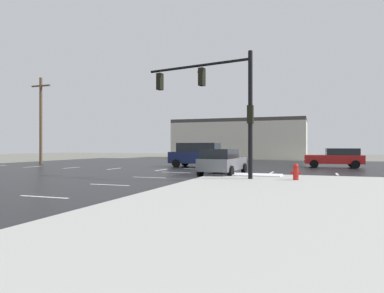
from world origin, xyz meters
name	(u,v)px	position (x,y,z in m)	size (l,w,h in m)	color
ground_plane	(187,171)	(0.00, 0.00, 0.00)	(120.00, 120.00, 0.00)	slate
road_asphalt	(187,171)	(0.00, 0.00, 0.01)	(44.00, 44.00, 0.02)	black
snow_strip_curbside	(245,174)	(5.00, -4.00, 0.17)	(4.00, 1.60, 0.06)	white
lane_markings	(196,172)	(1.20, -1.38, 0.02)	(36.15, 36.15, 0.01)	silver
traffic_signal_mast	(220,95)	(4.03, -5.91, 4.40)	(6.14, 1.39, 6.36)	black
fire_hydrant	(296,172)	(7.84, -6.08, 0.54)	(0.48, 0.26, 0.79)	red
strip_building_background	(240,139)	(-1.97, 28.28, 2.88)	(19.10, 8.00, 5.75)	beige
sedan_grey	(222,161)	(3.49, -3.26, 0.85)	(2.19, 4.60, 1.58)	slate
sedan_red	(336,157)	(10.29, 7.33, 0.85)	(4.61, 2.21, 1.58)	#B21919
suv_navy	(199,154)	(-0.51, 4.28, 1.09)	(4.90, 2.31, 2.03)	#141E47
utility_pole_far	(41,119)	(-16.71, 3.90, 4.47)	(2.20, 0.28, 8.51)	brown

